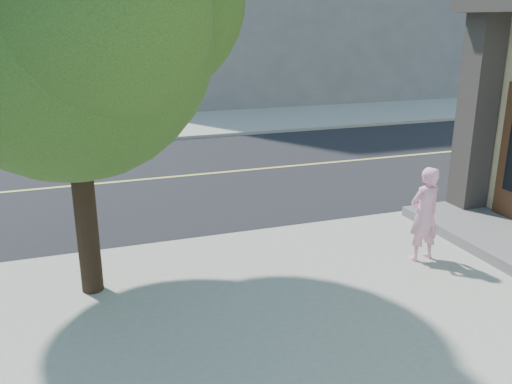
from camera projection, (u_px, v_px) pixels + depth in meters
name	position (u px, v px, depth m)	size (l,w,h in m)	color
sidewalk_ne	(267.00, 88.00, 32.11)	(29.00, 25.00, 0.12)	gray
man_on_phone	(424.00, 214.00, 8.70)	(0.57, 0.38, 1.57)	#EEA0BA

